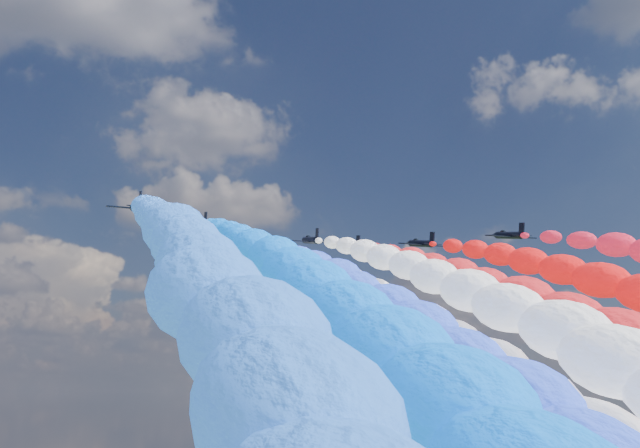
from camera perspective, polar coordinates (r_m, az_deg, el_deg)
name	(u,v)px	position (r m, az deg, el deg)	size (l,w,h in m)	color
jet_0	(137,207)	(118.61, -13.65, 1.26)	(8.95, 11.99, 2.64)	black
trail_0	(175,264)	(60.94, -10.90, -3.00)	(7.36, 108.25, 40.62)	blue
jet_1	(200,225)	(129.79, -9.03, -0.11)	(8.95, 11.99, 2.64)	black
trail_1	(280,287)	(73.06, -3.07, -4.75)	(7.36, 108.25, 40.62)	#0769F6
jet_2	(247,241)	(142.10, -5.52, -1.28)	(8.95, 11.99, 2.64)	black
trail_2	(345,303)	(86.44, 1.87, -5.96)	(7.36, 108.25, 40.62)	#3054FF
jet_3	(311,240)	(140.74, -0.70, -1.23)	(8.95, 11.99, 2.64)	black
trail_3	(451,302)	(86.94, 9.83, -5.82)	(7.36, 108.25, 40.62)	white
jet_4	(281,255)	(156.45, -2.98, -2.35)	(8.95, 11.99, 2.64)	black
trail_4	(383,316)	(101.71, 4.74, -6.90)	(7.36, 108.25, 40.62)	white
jet_5	(350,247)	(147.14, 2.27, -1.71)	(8.95, 11.99, 2.64)	black
trail_5	(504,308)	(94.71, 13.70, -6.18)	(7.36, 108.25, 40.62)	red
jet_6	(421,243)	(145.14, 7.63, -1.46)	(8.95, 11.99, 2.64)	black
trail_6	(626,305)	(95.76, 22.03, -5.70)	(7.36, 108.25, 40.62)	red
jet_7	(509,235)	(140.44, 14.06, -0.83)	(8.95, 11.99, 2.64)	black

